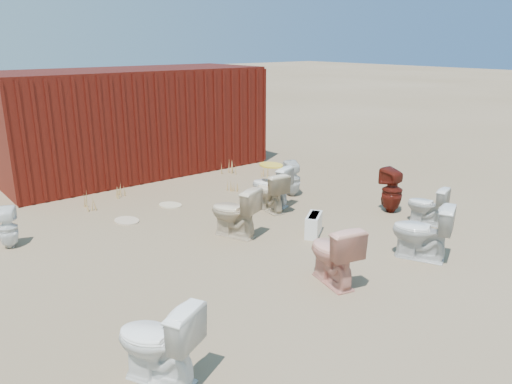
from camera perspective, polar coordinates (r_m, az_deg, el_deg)
ground at (r=8.23m, az=2.62°, el=-4.62°), size 100.00×100.00×0.00m
shipping_container at (r=12.18m, az=-13.80°, el=7.87°), size 6.00×2.40×2.40m
toilet_front_a at (r=4.79m, az=-11.21°, el=-16.44°), size 0.77×0.93×0.82m
toilet_front_pink at (r=6.50m, az=8.82°, el=-6.93°), size 0.65×0.90×0.83m
toilet_front_c at (r=7.50m, az=18.40°, el=-4.31°), size 0.76×0.93×0.83m
toilet_front_maroon at (r=9.38m, az=15.27°, el=0.17°), size 0.39×0.40×0.82m
toilet_front_e at (r=8.98m, az=18.94°, el=-1.43°), size 0.53×0.72×0.66m
toilet_back_a at (r=8.40m, az=-26.50°, el=-3.69°), size 0.37×0.37×0.63m
toilet_back_beige_left at (r=7.94m, az=-2.50°, el=-2.27°), size 0.72×0.92×0.82m
toilet_back_beige_right at (r=9.12m, az=1.66°, el=0.03°), size 0.51×0.77×0.74m
toilet_back_yellowlid at (r=9.40m, az=1.71°, el=0.70°), size 0.67×0.87×0.78m
toilet_back_e at (r=10.06m, az=4.19°, el=1.53°), size 0.41×0.41×0.71m
yellow_lid at (r=9.30m, az=1.73°, el=3.09°), size 0.40×0.50×0.02m
loose_tank at (r=8.09m, az=6.61°, el=-3.76°), size 0.52×0.45×0.35m
loose_lid_near at (r=8.98m, az=-14.55°, el=-3.19°), size 0.47×0.56×0.02m
loose_lid_far at (r=9.64m, az=-9.76°, el=-1.49°), size 0.51×0.57×0.02m
weed_clump_a at (r=9.78m, az=-18.66°, el=-1.01°), size 0.36×0.36×0.31m
weed_clump_b at (r=10.44m, az=-2.76°, el=0.79°), size 0.32×0.32×0.24m
weed_clump_c at (r=11.58m, az=1.25°, el=2.55°), size 0.36×0.36×0.29m
weed_clump_d at (r=10.43m, az=-15.20°, el=0.18°), size 0.30×0.30×0.24m
weed_clump_e at (r=11.71m, az=-3.00°, el=2.73°), size 0.34×0.34×0.30m
weed_clump_f at (r=10.54m, az=14.77°, el=0.42°), size 0.28×0.28×0.24m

